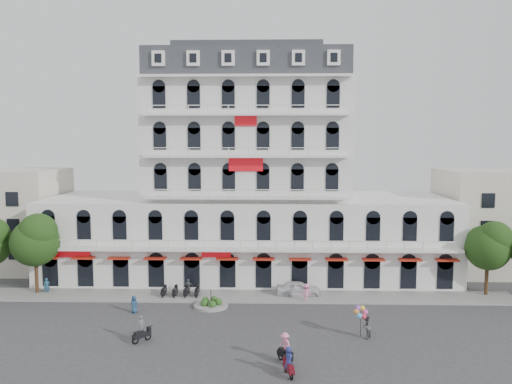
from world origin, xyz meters
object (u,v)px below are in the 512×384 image
(parked_car, at_px, (298,289))
(rider_east, at_px, (289,362))
(rider_center, at_px, (285,347))
(balloon_vendor, at_px, (365,322))
(rider_west, at_px, (142,330))

(parked_car, distance_m, rider_east, 17.23)
(rider_east, xyz_separation_m, rider_center, (-0.18, 1.94, 0.17))
(rider_center, bearing_deg, rider_east, -27.79)
(rider_east, height_order, balloon_vendor, balloon_vendor)
(rider_center, xyz_separation_m, balloon_vendor, (6.37, 4.61, 0.10))
(rider_west, relative_size, rider_east, 1.05)
(rider_west, bearing_deg, rider_center, -63.29)
(rider_east, distance_m, balloon_vendor, 9.02)
(balloon_vendor, bearing_deg, rider_east, -133.38)
(rider_west, bearing_deg, rider_east, -71.75)
(rider_east, distance_m, rider_center, 1.95)
(parked_car, relative_size, balloon_vendor, 1.79)
(rider_east, xyz_separation_m, balloon_vendor, (6.19, 6.55, 0.27))
(rider_east, bearing_deg, balloon_vendor, -59.64)
(parked_car, height_order, rider_east, rider_east)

